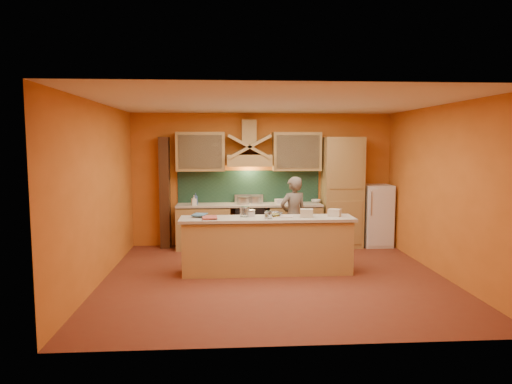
{
  "coord_description": "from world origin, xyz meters",
  "views": [
    {
      "loc": [
        -0.79,
        -7.16,
        2.17
      ],
      "look_at": [
        -0.25,
        0.9,
        1.31
      ],
      "focal_mm": 32.0,
      "sensor_mm": 36.0,
      "label": 1
    }
  ],
  "objects": [
    {
      "name": "jar_small",
      "position": [
        -0.1,
        0.17,
        1.01
      ],
      "size": [
        0.14,
        0.14,
        0.12
      ],
      "primitive_type": "cylinder",
      "rotation": [
        0.0,
        0.0,
        0.15
      ],
      "color": "silver",
      "rests_on": "island_top"
    },
    {
      "name": "upper_cabinet_left",
      "position": [
        -1.3,
        2.33,
        2.0
      ],
      "size": [
        1.0,
        0.35,
        0.8
      ],
      "primitive_type": "cube",
      "color": "tan",
      "rests_on": "wall_back"
    },
    {
      "name": "grocery_bag_a",
      "position": [
        0.55,
        0.27,
        1.01
      ],
      "size": [
        0.24,
        0.2,
        0.14
      ],
      "primitive_type": "cube",
      "rotation": [
        0.0,
        0.0,
        -0.17
      ],
      "color": "beige",
      "rests_on": "island_top"
    },
    {
      "name": "dish_rack",
      "position": [
        0.38,
        2.18,
        0.97
      ],
      "size": [
        0.3,
        0.25,
        0.1
      ],
      "primitive_type": "cube",
      "rotation": [
        0.0,
        0.0,
        0.14
      ],
      "color": "white",
      "rests_on": "counter_top"
    },
    {
      "name": "book_upper",
      "position": [
        -1.33,
        0.48,
        0.98
      ],
      "size": [
        0.28,
        0.34,
        0.02
      ],
      "primitive_type": "imported",
      "rotation": [
        0.0,
        0.0,
        -0.25
      ],
      "color": "teal",
      "rests_on": "island_top"
    },
    {
      "name": "soap_bottle_a",
      "position": [
        -1.43,
        2.07,
        1.02
      ],
      "size": [
        0.12,
        0.12,
        0.2
      ],
      "primitive_type": "imported",
      "rotation": [
        0.0,
        0.0,
        0.3
      ],
      "color": "white",
      "rests_on": "counter_top"
    },
    {
      "name": "island_body",
      "position": [
        -0.1,
        0.3,
        0.44
      ],
      "size": [
        2.8,
        0.55,
        0.88
      ],
      "primitive_type": "cube",
      "color": "tan",
      "rests_on": "floor"
    },
    {
      "name": "jar_large",
      "position": [
        -0.47,
        0.4,
        1.03
      ],
      "size": [
        0.2,
        0.2,
        0.17
      ],
      "primitive_type": "cylinder",
      "rotation": [
        0.0,
        0.0,
        0.36
      ],
      "color": "white",
      "rests_on": "island_top"
    },
    {
      "name": "kitchen_scale",
      "position": [
        -0.36,
        0.41,
        0.99
      ],
      "size": [
        0.13,
        0.13,
        0.09
      ],
      "primitive_type": "cube",
      "rotation": [
        0.0,
        0.0,
        -0.23
      ],
      "color": "silver",
      "rests_on": "island_top"
    },
    {
      "name": "base_cabinet_left",
      "position": [
        -1.25,
        2.2,
        0.43
      ],
      "size": [
        1.1,
        0.6,
        0.86
      ],
      "primitive_type": "cube",
      "color": "tan",
      "rests_on": "floor"
    },
    {
      "name": "backsplash",
      "position": [
        -0.3,
        2.48,
        1.25
      ],
      "size": [
        3.0,
        0.03,
        0.7
      ],
      "primitive_type": "cube",
      "color": "#19372A",
      "rests_on": "wall_back"
    },
    {
      "name": "fridge",
      "position": [
        2.4,
        2.2,
        0.65
      ],
      "size": [
        0.58,
        0.6,
        1.3
      ],
      "primitive_type": "cube",
      "color": "white",
      "rests_on": "floor"
    },
    {
      "name": "counter_top",
      "position": [
        -0.3,
        2.2,
        0.9
      ],
      "size": [
        3.0,
        0.62,
        0.04
      ],
      "primitive_type": "cube",
      "color": "beige",
      "rests_on": "base_cabinet_left"
    },
    {
      "name": "island_top",
      "position": [
        -0.1,
        0.3,
        0.92
      ],
      "size": [
        2.9,
        0.62,
        0.05
      ],
      "primitive_type": "cube",
      "color": "beige",
      "rests_on": "island_body"
    },
    {
      "name": "base_cabinet_right",
      "position": [
        0.65,
        2.2,
        0.43
      ],
      "size": [
        1.1,
        0.6,
        0.86
      ],
      "primitive_type": "cube",
      "color": "tan",
      "rests_on": "floor"
    },
    {
      "name": "mixing_bowl",
      "position": [
        0.04,
        0.45,
        0.98
      ],
      "size": [
        0.33,
        0.33,
        0.06
      ],
      "primitive_type": "imported",
      "rotation": [
        0.0,
        0.0,
        0.39
      ],
      "color": "white",
      "rests_on": "island_top"
    },
    {
      "name": "wall_front",
      "position": [
        0.0,
        -2.5,
        1.4
      ],
      "size": [
        5.5,
        0.02,
        2.8
      ],
      "primitive_type": "cube",
      "color": "orange",
      "rests_on": "floor"
    },
    {
      "name": "wall_back",
      "position": [
        0.0,
        2.5,
        1.4
      ],
      "size": [
        5.5,
        0.02,
        2.8
      ],
      "primitive_type": "cube",
      "color": "orange",
      "rests_on": "floor"
    },
    {
      "name": "range_hood",
      "position": [
        -0.3,
        2.25,
        1.82
      ],
      "size": [
        0.92,
        0.5,
        0.24
      ],
      "primitive_type": "cube",
      "color": "tan",
      "rests_on": "wall_back"
    },
    {
      "name": "wall_left",
      "position": [
        -2.75,
        0.0,
        1.4
      ],
      "size": [
        0.02,
        5.0,
        2.8
      ],
      "primitive_type": "cube",
      "color": "orange",
      "rests_on": "floor"
    },
    {
      "name": "stove",
      "position": [
        -0.3,
        2.2,
        0.45
      ],
      "size": [
        0.6,
        0.58,
        0.9
      ],
      "primitive_type": "cube",
      "color": "black",
      "rests_on": "floor"
    },
    {
      "name": "pot_small",
      "position": [
        -0.16,
        2.24,
        0.98
      ],
      "size": [
        0.28,
        0.28,
        0.16
      ],
      "primitive_type": "cylinder",
      "rotation": [
        0.0,
        0.0,
        0.33
      ],
      "color": "#B9B9C0",
      "rests_on": "stove"
    },
    {
      "name": "hood_chimney",
      "position": [
        -0.3,
        2.35,
        2.4
      ],
      "size": [
        0.3,
        0.3,
        0.5
      ],
      "primitive_type": "cube",
      "color": "tan",
      "rests_on": "wall_back"
    },
    {
      "name": "wall_right",
      "position": [
        2.75,
        0.0,
        1.4
      ],
      "size": [
        0.02,
        5.0,
        2.8
      ],
      "primitive_type": "cube",
      "color": "orange",
      "rests_on": "floor"
    },
    {
      "name": "pot_large",
      "position": [
        -0.42,
        2.2,
        0.97
      ],
      "size": [
        0.34,
        0.34,
        0.15
      ],
      "primitive_type": "cylinder",
      "rotation": [
        0.0,
        0.0,
        0.36
      ],
      "color": "silver",
      "rests_on": "stove"
    },
    {
      "name": "ceiling",
      "position": [
        0.0,
        0.0,
        2.8
      ],
      "size": [
        5.5,
        5.0,
        0.01
      ],
      "primitive_type": "cube",
      "color": "white",
      "rests_on": "wall_back"
    },
    {
      "name": "person",
      "position": [
        0.5,
        1.43,
        0.77
      ],
      "size": [
        0.66,
        0.56,
        1.54
      ],
      "primitive_type": "imported",
      "rotation": [
        0.0,
        0.0,
        3.53
      ],
      "color": "#70665B",
      "rests_on": "floor"
    },
    {
      "name": "bowl_back",
      "position": [
        1.12,
        2.31,
        0.95
      ],
      "size": [
        0.26,
        0.26,
        0.06
      ],
      "primitive_type": "imported",
      "rotation": [
        0.0,
        0.0,
        -0.34
      ],
      "color": "silver",
      "rests_on": "counter_top"
    },
    {
      "name": "book_lower",
      "position": [
        -1.18,
        0.23,
        0.96
      ],
      "size": [
        0.27,
        0.34,
        0.03
      ],
      "primitive_type": "imported",
      "rotation": [
        0.0,
        0.0,
        0.07
      ],
      "color": "#AA473C",
      "rests_on": "island_top"
    },
    {
      "name": "grocery_bag_b",
      "position": [
        1.04,
        0.34,
        1.01
      ],
      "size": [
        0.25,
        0.23,
        0.12
      ],
      "primitive_type": "cube",
      "rotation": [
        0.0,
        0.0,
        -0.52
      ],
      "color": "beige",
      "rests_on": "island_top"
    },
    {
      "name": "upper_cabinet_right",
      "position": [
        0.7,
        2.33,
        2.0
      ],
      "size": [
        1.0,
        0.35,
        0.8
      ],
      "primitive_type": "cube",
      "color": "tan",
      "rests_on": "wall_back"
    },
    {
      "name": "pantry_column",
      "position": [
        1.65,
        2.2,
        1.15
      ],
      "size": [
        0.8,
        0.6,
        2.3
      ],
      "primitive_type": "cube",
      "color": "tan",
      "rests_on": "floor"
    },
    {
      "name": "soap_bottle_b",
      "position": [
        -1.4,
        2.11,
        1.04
      ],
      "size": [
        0.12,
        0.12,
        0.25
      ],
      "primitive_type": "imported",
      "rotation": [
        0.0,
        0.0,
        0.27
      ],
      "color": "#314F88",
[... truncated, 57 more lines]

